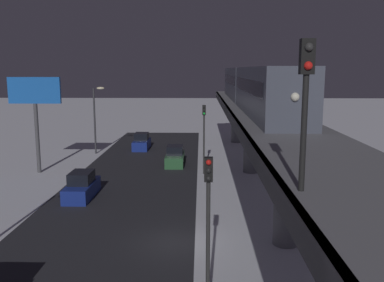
{
  "coord_description": "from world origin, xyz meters",
  "views": [
    {
      "loc": [
        -1.44,
        22.04,
        9.57
      ],
      "look_at": [
        -0.51,
        -21.56,
        2.1
      ],
      "focal_mm": 39.1,
      "sensor_mm": 36.0,
      "label": 1
    }
  ],
  "objects_px": {
    "traffic_light_near": "(208,215)",
    "sedan_blue": "(142,142)",
    "sedan_green": "(175,157)",
    "sedan_blue_2": "(82,187)",
    "traffic_light_mid": "(204,129)",
    "commercial_billboard": "(35,100)",
    "subway_train": "(251,85)",
    "rail_signal": "(306,89)"
  },
  "relations": [
    {
      "from": "traffic_light_near",
      "to": "sedan_blue",
      "type": "bearing_deg",
      "value": -77.91
    },
    {
      "from": "sedan_green",
      "to": "sedan_blue_2",
      "type": "distance_m",
      "value": 12.79
    },
    {
      "from": "sedan_blue",
      "to": "traffic_light_near",
      "type": "distance_m",
      "value": 35.97
    },
    {
      "from": "sedan_green",
      "to": "sedan_blue_2",
      "type": "height_order",
      "value": "same"
    },
    {
      "from": "sedan_blue_2",
      "to": "traffic_light_mid",
      "type": "xyz_separation_m",
      "value": [
        -9.3,
        -7.32,
        3.4
      ]
    },
    {
      "from": "sedan_green",
      "to": "traffic_light_near",
      "type": "relative_size",
      "value": 0.67
    },
    {
      "from": "sedan_blue_2",
      "to": "commercial_billboard",
      "type": "bearing_deg",
      "value": -50.71
    },
    {
      "from": "commercial_billboard",
      "to": "sedan_blue_2",
      "type": "bearing_deg",
      "value": 129.29
    },
    {
      "from": "sedan_green",
      "to": "traffic_light_near",
      "type": "xyz_separation_m",
      "value": [
        -2.9,
        26.53,
        3.41
      ]
    },
    {
      "from": "subway_train",
      "to": "commercial_billboard",
      "type": "distance_m",
      "value": 20.01
    },
    {
      "from": "rail_signal",
      "to": "sedan_blue_2",
      "type": "xyz_separation_m",
      "value": [
        11.72,
        -19.5,
        -8.28
      ]
    },
    {
      "from": "traffic_light_mid",
      "to": "subway_train",
      "type": "bearing_deg",
      "value": -159.2
    },
    {
      "from": "commercial_billboard",
      "to": "rail_signal",
      "type": "bearing_deg",
      "value": 123.49
    },
    {
      "from": "sedan_blue_2",
      "to": "sedan_blue",
      "type": "bearing_deg",
      "value": -95.26
    },
    {
      "from": "rail_signal",
      "to": "traffic_light_mid",
      "type": "xyz_separation_m",
      "value": [
        2.42,
        -26.82,
        -4.88
      ]
    },
    {
      "from": "rail_signal",
      "to": "sedan_blue_2",
      "type": "relative_size",
      "value": 0.88
    },
    {
      "from": "subway_train",
      "to": "rail_signal",
      "type": "bearing_deg",
      "value": 85.98
    },
    {
      "from": "traffic_light_mid",
      "to": "commercial_billboard",
      "type": "relative_size",
      "value": 0.72
    },
    {
      "from": "subway_train",
      "to": "sedan_blue_2",
      "type": "xyz_separation_m",
      "value": [
        13.73,
        9.01,
        -7.33
      ]
    },
    {
      "from": "sedan_blue_2",
      "to": "rail_signal",
      "type": "bearing_deg",
      "value": 121.01
    },
    {
      "from": "sedan_green",
      "to": "traffic_light_mid",
      "type": "distance_m",
      "value": 5.84
    },
    {
      "from": "rail_signal",
      "to": "commercial_billboard",
      "type": "bearing_deg",
      "value": -56.51
    },
    {
      "from": "traffic_light_near",
      "to": "sedan_green",
      "type": "bearing_deg",
      "value": -83.76
    },
    {
      "from": "commercial_billboard",
      "to": "sedan_green",
      "type": "bearing_deg",
      "value": -164.47
    },
    {
      "from": "rail_signal",
      "to": "commercial_billboard",
      "type": "xyz_separation_m",
      "value": [
        17.91,
        -27.07,
        -2.25
      ]
    },
    {
      "from": "subway_train",
      "to": "sedan_green",
      "type": "height_order",
      "value": "subway_train"
    },
    {
      "from": "sedan_blue_2",
      "to": "sedan_green",
      "type": "bearing_deg",
      "value": -120.04
    },
    {
      "from": "subway_train",
      "to": "sedan_blue_2",
      "type": "bearing_deg",
      "value": 33.27
    },
    {
      "from": "rail_signal",
      "to": "sedan_blue",
      "type": "bearing_deg",
      "value": -75.75
    },
    {
      "from": "rail_signal",
      "to": "traffic_light_near",
      "type": "distance_m",
      "value": 6.78
    },
    {
      "from": "sedan_green",
      "to": "sedan_blue",
      "type": "distance_m",
      "value": 9.66
    },
    {
      "from": "sedan_green",
      "to": "sedan_blue_2",
      "type": "xyz_separation_m",
      "value": [
        6.4,
        11.07,
        0.01
      ]
    },
    {
      "from": "subway_train",
      "to": "commercial_billboard",
      "type": "bearing_deg",
      "value": 4.13
    },
    {
      "from": "subway_train",
      "to": "rail_signal",
      "type": "distance_m",
      "value": 28.59
    },
    {
      "from": "rail_signal",
      "to": "sedan_blue",
      "type": "height_order",
      "value": "rail_signal"
    },
    {
      "from": "subway_train",
      "to": "sedan_green",
      "type": "xyz_separation_m",
      "value": [
        7.33,
        -2.06,
        -7.34
      ]
    },
    {
      "from": "sedan_green",
      "to": "sedan_blue",
      "type": "relative_size",
      "value": 1.03
    },
    {
      "from": "traffic_light_mid",
      "to": "commercial_billboard",
      "type": "bearing_deg",
      "value": -0.9
    },
    {
      "from": "traffic_light_mid",
      "to": "sedan_blue",
      "type": "bearing_deg",
      "value": -58.49
    },
    {
      "from": "sedan_blue_2",
      "to": "traffic_light_near",
      "type": "xyz_separation_m",
      "value": [
        -9.3,
        15.46,
        3.4
      ]
    },
    {
      "from": "subway_train",
      "to": "traffic_light_near",
      "type": "distance_m",
      "value": 25.17
    },
    {
      "from": "commercial_billboard",
      "to": "traffic_light_near",
      "type": "bearing_deg",
      "value": 123.93
    }
  ]
}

